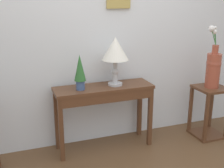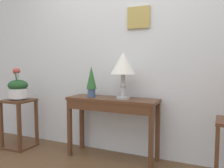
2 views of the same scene
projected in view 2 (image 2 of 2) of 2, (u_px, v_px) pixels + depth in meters
name	position (u px, v px, depth m)	size (l,w,h in m)	color
back_wall_with_art	(128.00, 41.00, 2.94)	(9.00, 0.13, 2.80)	silver
console_table	(112.00, 109.00, 2.79)	(1.08, 0.34, 0.73)	#56331E
table_lamp	(123.00, 65.00, 2.71)	(0.29, 0.29, 0.53)	#B7B7BC
potted_plant_on_console	(91.00, 80.00, 2.86)	(0.12, 0.12, 0.37)	#3D5684
pedestal_stand_left	(19.00, 123.00, 3.22)	(0.36, 0.36, 0.65)	#56331E
planter_bowl_wide_left	(18.00, 88.00, 3.17)	(0.26, 0.26, 0.42)	silver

